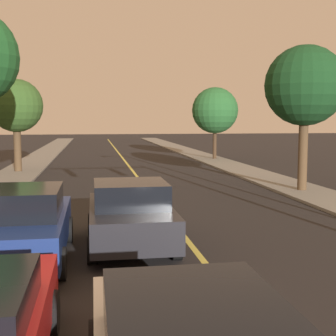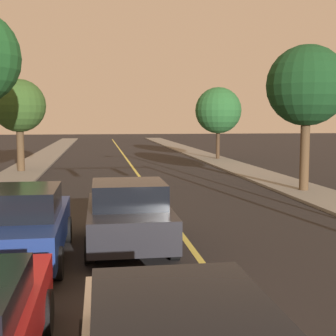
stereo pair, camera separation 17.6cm
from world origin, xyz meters
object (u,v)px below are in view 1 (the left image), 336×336
object	(u,v)px
tree_left_far	(16,106)
tree_right_near	(305,86)
tree_right_far	(215,110)
car_outer_lane_second	(26,224)
car_near_lane_second	(130,214)

from	to	relation	value
tree_left_far	tree_right_near	distance (m)	16.50
tree_left_far	tree_right_near	bearing A→B (deg)	-35.72
tree_right_near	tree_right_far	world-z (taller)	tree_right_near
car_outer_lane_second	tree_right_far	distance (m)	27.26
car_near_lane_second	tree_right_far	xyz separation A→B (m)	(8.53, 23.97, 3.04)
tree_right_near	car_near_lane_second	bearing A→B (deg)	-137.02
tree_left_far	car_near_lane_second	bearing A→B (deg)	-72.91
car_near_lane_second	tree_right_near	size ratio (longest dim) A/B	0.67
tree_left_far	tree_right_far	world-z (taller)	tree_right_far
tree_left_far	tree_right_far	distance (m)	15.39
car_near_lane_second	tree_left_far	size ratio (longest dim) A/B	0.77
tree_right_far	car_outer_lane_second	bearing A→B (deg)	-113.77
car_outer_lane_second	tree_right_far	world-z (taller)	tree_right_far
tree_left_far	tree_right_far	bearing A→B (deg)	26.23
car_outer_lane_second	tree_right_near	xyz separation A→B (m)	(10.50, 8.37, 3.74)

